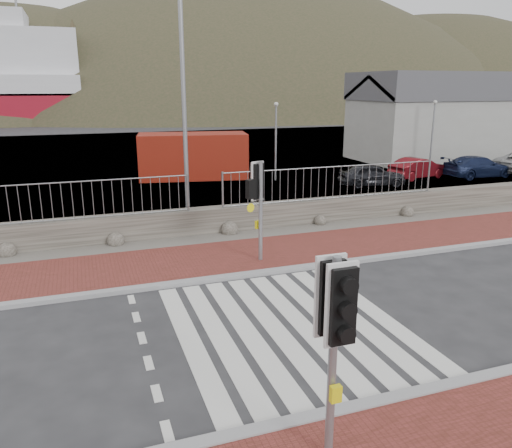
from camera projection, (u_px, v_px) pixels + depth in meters
name	position (u px, v px, depth m)	size (l,w,h in m)	color
ground	(288.00, 326.00, 10.60)	(220.00, 220.00, 0.00)	#28282B
sidewalk_far	(228.00, 258.00, 14.68)	(40.00, 3.00, 0.08)	maroon
kerb_near	(362.00, 406.00, 7.86)	(40.00, 0.25, 0.12)	gray
kerb_far	(244.00, 275.00, 13.31)	(40.00, 0.25, 0.12)	gray
zebra_crossing	(288.00, 326.00, 10.60)	(4.62, 5.60, 0.01)	silver
gravel_strip	(211.00, 239.00, 16.50)	(40.00, 1.50, 0.06)	#59544C
stone_wall	(205.00, 221.00, 17.11)	(40.00, 0.60, 0.90)	#454139
railing	(205.00, 183.00, 16.61)	(18.07, 0.07, 1.22)	gray
quay	(137.00, 157.00, 35.95)	(120.00, 40.00, 0.50)	#4C4C4F
water	(107.00, 123.00, 67.76)	(220.00, 50.00, 0.05)	#3F4C54
harbor_building	(443.00, 116.00, 34.31)	(12.20, 6.20, 5.80)	#9E9E99
hills_backdrop	(144.00, 232.00, 98.80)	(254.00, 90.00, 100.00)	#2D321E
traffic_signal_near	(334.00, 318.00, 6.27)	(0.42, 0.25, 2.93)	gray
traffic_signal_far	(260.00, 190.00, 13.86)	(0.72, 0.44, 2.94)	gray
streetlight	(188.00, 88.00, 16.57)	(1.83, 0.24, 8.64)	gray
shipping_container	(193.00, 156.00, 27.41)	(5.83, 2.43, 2.43)	maroon
car_a	(372.00, 175.00, 25.32)	(1.34, 3.34, 1.14)	black
car_b	(418.00, 168.00, 27.38)	(1.21, 3.47, 1.14)	#5D0D13
car_c	(478.00, 167.00, 27.71)	(1.66, 4.08, 1.19)	#121B39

